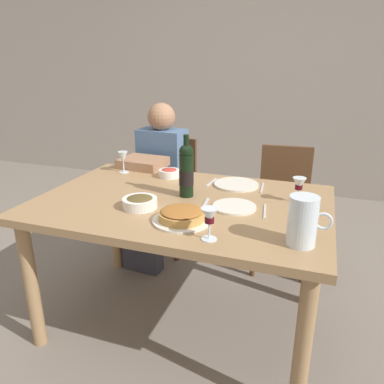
{
  "coord_description": "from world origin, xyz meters",
  "views": [
    {
      "loc": [
        0.64,
        -1.69,
        1.45
      ],
      "look_at": [
        0.03,
        0.06,
        0.79
      ],
      "focal_mm": 34.79,
      "sensor_mm": 36.0,
      "label": 1
    }
  ],
  "objects_px": {
    "wine_glass_right_diner": "(209,217)",
    "baked_tart": "(182,216)",
    "diner_left": "(156,180)",
    "olive_bowl": "(140,202)",
    "wine_glass_left_diner": "(299,185)",
    "water_pitcher": "(302,224)",
    "wine_bottle": "(187,171)",
    "chair_left": "(170,186)",
    "salad_bowl": "(169,173)",
    "dinner_plate_left_setting": "(234,207)",
    "chair_right": "(283,200)",
    "wine_glass_centre": "(123,158)",
    "dinner_plate_right_setting": "(236,184)",
    "dining_table": "(182,216)"
  },
  "relations": [
    {
      "from": "wine_glass_left_diner",
      "to": "diner_left",
      "type": "distance_m",
      "value": 1.17
    },
    {
      "from": "diner_left",
      "to": "chair_right",
      "type": "relative_size",
      "value": 1.33
    },
    {
      "from": "dining_table",
      "to": "dinner_plate_right_setting",
      "type": "xyz_separation_m",
      "value": [
        0.21,
        0.33,
        0.1
      ]
    },
    {
      "from": "baked_tart",
      "to": "diner_left",
      "type": "distance_m",
      "value": 1.09
    },
    {
      "from": "olive_bowl",
      "to": "chair_right",
      "type": "xyz_separation_m",
      "value": [
        0.6,
        1.05,
        -0.29
      ]
    },
    {
      "from": "baked_tart",
      "to": "chair_left",
      "type": "relative_size",
      "value": 0.31
    },
    {
      "from": "diner_left",
      "to": "olive_bowl",
      "type": "bearing_deg",
      "value": 114.1
    },
    {
      "from": "olive_bowl",
      "to": "wine_glass_centre",
      "type": "distance_m",
      "value": 0.64
    },
    {
      "from": "wine_glass_right_diner",
      "to": "chair_right",
      "type": "bearing_deg",
      "value": 81.81
    },
    {
      "from": "water_pitcher",
      "to": "wine_glass_left_diner",
      "type": "height_order",
      "value": "water_pitcher"
    },
    {
      "from": "olive_bowl",
      "to": "salad_bowl",
      "type": "bearing_deg",
      "value": 96.36
    },
    {
      "from": "wine_bottle",
      "to": "wine_glass_right_diner",
      "type": "bearing_deg",
      "value": -60.26
    },
    {
      "from": "water_pitcher",
      "to": "dinner_plate_right_setting",
      "type": "distance_m",
      "value": 0.75
    },
    {
      "from": "olive_bowl",
      "to": "diner_left",
      "type": "xyz_separation_m",
      "value": [
        -0.3,
        0.83,
        -0.17
      ]
    },
    {
      "from": "baked_tart",
      "to": "chair_right",
      "type": "xyz_separation_m",
      "value": [
        0.35,
        1.13,
        -0.29
      ]
    },
    {
      "from": "salad_bowl",
      "to": "dinner_plate_left_setting",
      "type": "bearing_deg",
      "value": -36.31
    },
    {
      "from": "wine_glass_right_diner",
      "to": "baked_tart",
      "type": "bearing_deg",
      "value": 142.22
    },
    {
      "from": "dinner_plate_left_setting",
      "to": "diner_left",
      "type": "bearing_deg",
      "value": 137.26
    },
    {
      "from": "dinner_plate_left_setting",
      "to": "chair_left",
      "type": "distance_m",
      "value": 1.2
    },
    {
      "from": "salad_bowl",
      "to": "wine_glass_centre",
      "type": "relative_size",
      "value": 0.94
    },
    {
      "from": "dinner_plate_left_setting",
      "to": "salad_bowl",
      "type": "bearing_deg",
      "value": 143.69
    },
    {
      "from": "water_pitcher",
      "to": "chair_right",
      "type": "relative_size",
      "value": 0.23
    },
    {
      "from": "water_pitcher",
      "to": "chair_left",
      "type": "bearing_deg",
      "value": 131.22
    },
    {
      "from": "wine_glass_right_diner",
      "to": "wine_glass_centre",
      "type": "distance_m",
      "value": 1.08
    },
    {
      "from": "water_pitcher",
      "to": "olive_bowl",
      "type": "relative_size",
      "value": 1.18
    },
    {
      "from": "wine_bottle",
      "to": "chair_right",
      "type": "height_order",
      "value": "wine_bottle"
    },
    {
      "from": "dinner_plate_right_setting",
      "to": "chair_left",
      "type": "bearing_deg",
      "value": 138.75
    },
    {
      "from": "dining_table",
      "to": "dinner_plate_right_setting",
      "type": "height_order",
      "value": "dinner_plate_right_setting"
    },
    {
      "from": "salad_bowl",
      "to": "dinner_plate_left_setting",
      "type": "relative_size",
      "value": 0.6
    },
    {
      "from": "wine_glass_centre",
      "to": "dinner_plate_right_setting",
      "type": "relative_size",
      "value": 0.53
    },
    {
      "from": "wine_glass_left_diner",
      "to": "chair_left",
      "type": "bearing_deg",
      "value": 143.86
    },
    {
      "from": "olive_bowl",
      "to": "wine_glass_left_diner",
      "type": "bearing_deg",
      "value": 24.31
    },
    {
      "from": "dinner_plate_left_setting",
      "to": "wine_glass_left_diner",
      "type": "bearing_deg",
      "value": 32.01
    },
    {
      "from": "wine_glass_centre",
      "to": "dinner_plate_right_setting",
      "type": "xyz_separation_m",
      "value": [
        0.75,
        -0.02,
        -0.09
      ]
    },
    {
      "from": "water_pitcher",
      "to": "wine_glass_right_diner",
      "type": "height_order",
      "value": "water_pitcher"
    },
    {
      "from": "wine_glass_left_diner",
      "to": "wine_glass_right_diner",
      "type": "xyz_separation_m",
      "value": [
        -0.31,
        -0.55,
        0.0
      ]
    },
    {
      "from": "water_pitcher",
      "to": "wine_glass_left_diner",
      "type": "distance_m",
      "value": 0.47
    },
    {
      "from": "olive_bowl",
      "to": "diner_left",
      "type": "distance_m",
      "value": 0.9
    },
    {
      "from": "wine_glass_centre",
      "to": "salad_bowl",
      "type": "bearing_deg",
      "value": 0.26
    },
    {
      "from": "olive_bowl",
      "to": "diner_left",
      "type": "height_order",
      "value": "diner_left"
    },
    {
      "from": "dinner_plate_right_setting",
      "to": "chair_right",
      "type": "height_order",
      "value": "chair_right"
    },
    {
      "from": "water_pitcher",
      "to": "wine_bottle",
      "type": "bearing_deg",
      "value": 148.62
    },
    {
      "from": "dinner_plate_left_setting",
      "to": "dinner_plate_right_setting",
      "type": "bearing_deg",
      "value": 101.16
    },
    {
      "from": "olive_bowl",
      "to": "chair_left",
      "type": "height_order",
      "value": "chair_left"
    },
    {
      "from": "dining_table",
      "to": "water_pitcher",
      "type": "bearing_deg",
      "value": -26.33
    },
    {
      "from": "wine_bottle",
      "to": "chair_right",
      "type": "relative_size",
      "value": 0.38
    },
    {
      "from": "baked_tart",
      "to": "olive_bowl",
      "type": "relative_size",
      "value": 1.56
    },
    {
      "from": "salad_bowl",
      "to": "chair_left",
      "type": "xyz_separation_m",
      "value": [
        -0.23,
        0.55,
        -0.29
      ]
    },
    {
      "from": "dinner_plate_right_setting",
      "to": "chair_right",
      "type": "relative_size",
      "value": 0.3
    },
    {
      "from": "water_pitcher",
      "to": "salad_bowl",
      "type": "bearing_deg",
      "value": 141.77
    }
  ]
}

